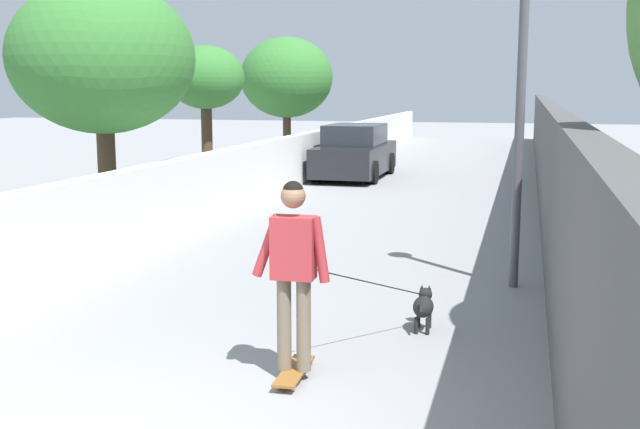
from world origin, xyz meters
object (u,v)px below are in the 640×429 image
at_px(tree_left_distant, 102,59).
at_px(car_near, 355,153).
at_px(tree_left_mid, 206,79).
at_px(tree_left_far, 287,78).
at_px(lamp_post, 522,64).
at_px(person_skateboarder, 294,261).
at_px(skateboard, 294,371).
at_px(dog, 423,305).

xyz_separation_m(tree_left_distant, car_near, (10.03, -2.14, -2.35)).
height_order(tree_left_mid, tree_left_distant, tree_left_distant).
bearing_deg(tree_left_mid, tree_left_far, -1.29).
bearing_deg(lamp_post, person_skateboarder, 154.51).
bearing_deg(skateboard, car_near, 10.39).
bearing_deg(car_near, tree_left_distant, 167.97).
relative_size(tree_left_far, skateboard, 5.11).
height_order(dog, car_near, car_near).
bearing_deg(skateboard, dog, -28.60).
bearing_deg(tree_left_far, dog, -157.60).
bearing_deg(skateboard, tree_left_distant, 42.45).
height_order(skateboard, car_near, car_near).
distance_m(tree_left_mid, dog, 11.51).
xyz_separation_m(tree_left_far, dog, (-15.23, -6.28, -2.60)).
height_order(tree_left_mid, skateboard, tree_left_mid).
height_order(tree_left_far, dog, tree_left_far).
distance_m(tree_left_mid, tree_left_far, 6.00).
bearing_deg(car_near, lamp_post, -158.03).
xyz_separation_m(person_skateboarder, car_near, (15.47, 2.84, -0.37)).
bearing_deg(tree_left_far, car_near, -120.36).
distance_m(lamp_post, skateboard, 5.12).
bearing_deg(tree_left_mid, lamp_post, -134.01).
height_order(tree_left_far, tree_left_distant, tree_left_distant).
xyz_separation_m(tree_left_far, skateboard, (-16.94, -5.34, -2.81)).
bearing_deg(dog, person_skateboarder, 151.40).
relative_size(lamp_post, dog, 2.08).
bearing_deg(lamp_post, car_near, 21.97).
relative_size(tree_left_far, person_skateboarder, 2.41).
relative_size(skateboard, person_skateboarder, 0.47).
bearing_deg(lamp_post, dog, 157.10).
bearing_deg(tree_left_mid, dog, -145.21).
distance_m(tree_left_mid, car_near, 5.63).
bearing_deg(lamp_post, skateboard, 154.51).
relative_size(tree_left_mid, dog, 1.77).
bearing_deg(lamp_post, tree_left_mid, 45.99).
bearing_deg(car_near, tree_left_mid, 149.77).
height_order(person_skateboarder, car_near, person_skateboarder).
xyz_separation_m(lamp_post, person_skateboarder, (-3.87, 1.84, -1.79)).
distance_m(tree_left_far, dog, 16.67).
distance_m(skateboard, car_near, 15.74).
relative_size(skateboard, dog, 0.40).
bearing_deg(person_skateboarder, tree_left_mid, 26.60).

